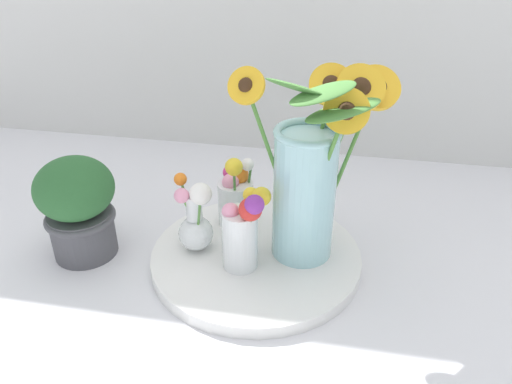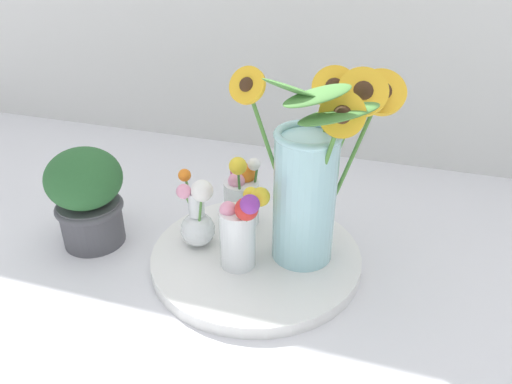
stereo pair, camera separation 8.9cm
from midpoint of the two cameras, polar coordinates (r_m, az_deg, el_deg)
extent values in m
plane|color=silver|center=(0.95, -0.36, -9.60)|extent=(6.00, 6.00, 0.00)
cylinder|color=white|center=(0.97, 2.65, -7.55)|extent=(0.40, 0.40, 0.02)
cylinder|color=#9ED1D6|center=(0.90, 8.39, -0.92)|extent=(0.11, 0.11, 0.24)
torus|color=#9ED1D6|center=(0.84, 9.01, 6.40)|extent=(0.12, 0.12, 0.01)
cylinder|color=#4C8438|center=(0.89, 12.87, 1.86)|extent=(0.09, 0.07, 0.27)
cylinder|color=gold|center=(0.87, 17.11, 10.80)|extent=(0.10, 0.07, 0.08)
sphere|color=#382314|center=(0.87, 17.11, 10.80)|extent=(0.03, 0.03, 0.03)
cylinder|color=#4C8438|center=(0.89, 10.04, 3.55)|extent=(0.04, 0.03, 0.26)
cylinder|color=gold|center=(0.85, 11.96, 11.57)|extent=(0.08, 0.05, 0.07)
sphere|color=#382314|center=(0.85, 11.96, 11.57)|extent=(0.03, 0.03, 0.03)
cylinder|color=#4C8438|center=(0.87, 11.18, 2.00)|extent=(0.09, 0.05, 0.27)
cylinder|color=gold|center=(0.83, 15.20, 10.94)|extent=(0.10, 0.06, 0.09)
sphere|color=#382314|center=(0.83, 15.20, 10.94)|extent=(0.03, 0.03, 0.03)
cylinder|color=#4C8438|center=(0.87, 5.22, 2.37)|extent=(0.10, 0.01, 0.28)
cylinder|color=gold|center=(0.83, 2.15, 12.04)|extent=(0.08, 0.04, 0.07)
sphere|color=#382314|center=(0.83, 2.15, 12.04)|extent=(0.03, 0.03, 0.03)
cylinder|color=#4C8438|center=(0.85, 10.29, 1.21)|extent=(0.07, 0.07, 0.25)
cylinder|color=gold|center=(0.76, 13.21, 8.53)|extent=(0.08, 0.04, 0.08)
sphere|color=#382314|center=(0.76, 13.21, 8.53)|extent=(0.03, 0.03, 0.03)
ellipsoid|color=#477F38|center=(0.73, 10.49, 10.70)|extent=(0.11, 0.07, 0.04)
ellipsoid|color=#477F38|center=(0.75, 7.66, 11.51)|extent=(0.11, 0.07, 0.04)
ellipsoid|color=#477F38|center=(0.76, 12.92, 8.64)|extent=(0.15, 0.14, 0.03)
cylinder|color=white|center=(0.90, 0.71, -5.38)|extent=(0.07, 0.07, 0.11)
cylinder|color=#568E42|center=(0.90, 0.06, -4.35)|extent=(0.01, 0.02, 0.09)
sphere|color=pink|center=(0.87, -0.30, -2.13)|extent=(0.03, 0.03, 0.03)
cylinder|color=#568E42|center=(0.90, 2.42, -3.73)|extent=(0.03, 0.02, 0.11)
sphere|color=yellow|center=(0.88, 3.41, -0.64)|extent=(0.03, 0.03, 0.03)
cylinder|color=#568E42|center=(0.88, 1.21, -4.43)|extent=(0.03, 0.03, 0.10)
sphere|color=red|center=(0.84, 1.93, -2.05)|extent=(0.04, 0.04, 0.04)
cylinder|color=#568E42|center=(0.87, 1.56, -4.53)|extent=(0.03, 0.01, 0.12)
sphere|color=purple|center=(0.83, 2.38, -1.51)|extent=(0.03, 0.03, 0.03)
cylinder|color=#568E42|center=(0.91, 1.30, -3.49)|extent=(0.02, 0.03, 0.10)
sphere|color=yellow|center=(0.90, 2.26, -0.40)|extent=(0.03, 0.03, 0.03)
sphere|color=white|center=(0.97, -4.05, -4.37)|extent=(0.07, 0.07, 0.07)
cylinder|color=white|center=(0.94, -4.18, -1.42)|extent=(0.03, 0.03, 0.05)
cylinder|color=#568E42|center=(0.96, -4.76, -1.23)|extent=(0.03, 0.02, 0.10)
sphere|color=orange|center=(0.94, -5.51, 1.86)|extent=(0.02, 0.02, 0.02)
cylinder|color=#568E42|center=(0.95, -4.50, -2.31)|extent=(0.03, 0.02, 0.09)
sphere|color=pink|center=(0.92, -5.54, -0.01)|extent=(0.03, 0.03, 0.03)
cylinder|color=#568E42|center=(0.93, -3.69, -2.29)|extent=(0.01, 0.01, 0.09)
sphere|color=white|center=(0.91, -3.42, 0.06)|extent=(0.04, 0.04, 0.04)
cylinder|color=white|center=(1.03, 0.82, -1.24)|extent=(0.07, 0.07, 0.09)
cylinder|color=#427533|center=(0.98, 0.69, 0.32)|extent=(0.01, 0.03, 0.11)
sphere|color=yellow|center=(0.94, 0.63, 2.93)|extent=(0.03, 0.03, 0.03)
cylinder|color=#427533|center=(1.02, 2.12, 0.44)|extent=(0.02, 0.01, 0.11)
sphere|color=white|center=(0.99, 2.56, 3.10)|extent=(0.03, 0.03, 0.03)
cylinder|color=#427533|center=(1.01, 0.76, -0.85)|extent=(0.02, 0.01, 0.08)
sphere|color=pink|center=(1.00, 0.31, 1.22)|extent=(0.03, 0.03, 0.03)
cylinder|color=#427533|center=(1.03, 0.97, -0.36)|extent=(0.01, 0.02, 0.09)
sphere|color=orange|center=(1.02, 1.24, 2.00)|extent=(0.04, 0.04, 0.04)
cylinder|color=#427533|center=(1.03, 0.59, 0.32)|extent=(0.02, 0.01, 0.07)
sphere|color=#C6337A|center=(1.01, 0.35, 2.32)|extent=(0.03, 0.03, 0.03)
cylinder|color=#4C4C51|center=(1.05, -15.95, -3.39)|extent=(0.12, 0.12, 0.09)
torus|color=#4C4C51|center=(1.03, -16.22, -1.70)|extent=(0.13, 0.13, 0.01)
ellipsoid|color=#285B2D|center=(1.00, -16.73, 1.43)|extent=(0.15, 0.15, 0.12)
camera|label=1|loc=(0.04, -87.14, 1.64)|focal=35.00mm
camera|label=2|loc=(0.04, 92.86, -1.64)|focal=35.00mm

